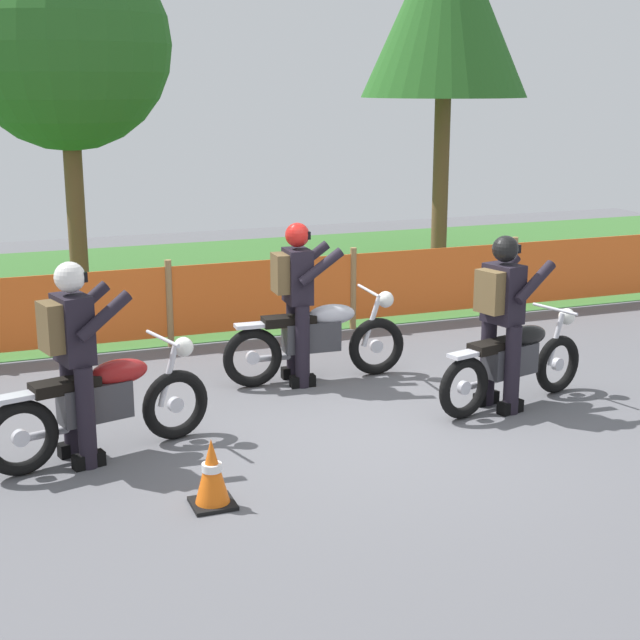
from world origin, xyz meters
TOP-DOWN VIEW (x-y plane):
  - ground at (0.00, 0.00)m, footprint 24.00×24.00m
  - grass_verge at (0.00, 6.97)m, footprint 24.00×7.27m
  - barrier_fence at (0.00, 3.34)m, footprint 11.87×0.08m
  - tree_leftmost at (-1.75, 7.31)m, footprint 3.09×3.09m
  - tree_near_left at (4.58, 7.46)m, footprint 2.85×2.85m
  - motorcycle_lead at (-2.43, 0.17)m, footprint 1.97×0.75m
  - motorcycle_trailing at (1.50, 0.07)m, footprint 1.86×0.71m
  - motorcycle_third at (-0.01, 1.48)m, footprint 2.00×0.59m
  - rider_lead at (-2.64, 0.11)m, footprint 0.75×0.65m
  - rider_trailing at (1.30, 0.02)m, footprint 0.75×0.65m
  - rider_third at (-0.23, 1.49)m, footprint 0.69×0.56m
  - traffic_cone at (-1.82, -1.11)m, footprint 0.32×0.32m

SIDE VIEW (x-z plane):
  - ground at x=0.00m, z-range -0.02..0.00m
  - grass_verge at x=0.00m, z-range 0.00..0.01m
  - traffic_cone at x=-1.82m, z-range -0.01..0.52m
  - motorcycle_trailing at x=1.50m, z-range -0.01..0.89m
  - motorcycle_third at x=-0.01m, z-range -0.01..0.93m
  - motorcycle_lead at x=-2.43m, z-range -0.01..0.94m
  - barrier_fence at x=0.00m, z-range 0.02..1.07m
  - rider_lead at x=-2.64m, z-range 0.11..1.80m
  - rider_trailing at x=1.30m, z-range 0.11..1.80m
  - rider_third at x=-0.23m, z-range 0.11..1.80m
  - tree_leftmost at x=-1.75m, z-range 1.01..6.17m
  - tree_near_left at x=4.58m, z-range 1.38..7.36m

